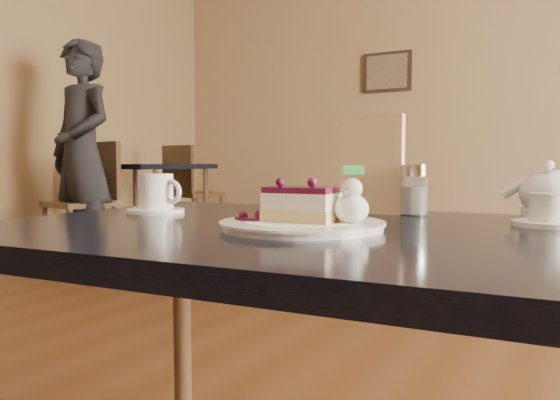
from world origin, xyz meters
The scene contains 12 objects.
main_table centered at (-0.07, 0.32, 0.61)m, with size 1.13×0.79×0.68m.
dessert_plate centered at (-0.07, 0.27, 0.68)m, with size 0.25×0.25×0.01m, color white.
cheesecake_slice centered at (-0.07, 0.27, 0.72)m, with size 0.11×0.08×0.05m.
whipped_cream centered at (0.01, 0.29, 0.71)m, with size 0.05×0.05×0.05m.
berry_sauce centered at (-0.14, 0.26, 0.69)m, with size 0.07×0.07×0.01m, color black.
coffee_set centered at (-0.46, 0.38, 0.71)m, with size 0.13×0.12×0.08m.
tea_set centered at (0.26, 0.60, 0.72)m, with size 0.16×0.22×0.10m.
menu_card centered at (-0.06, 0.58, 0.78)m, with size 0.13×0.03×0.20m, color beige.
sugar_shaker centered at (0.02, 0.58, 0.73)m, with size 0.05×0.05×0.10m.
napkin_stack centered at (-0.17, 0.60, 0.70)m, with size 0.11×0.11×0.05m, color white.
bg_table_far_left centered at (-3.11, 3.14, 0.07)m, with size 1.15×1.86×1.24m.
patron centered at (-3.03, 2.40, 0.85)m, with size 0.62×0.41×1.71m, color black.
Camera 1 is at (0.32, -0.48, 0.78)m, focal length 35.00 mm.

